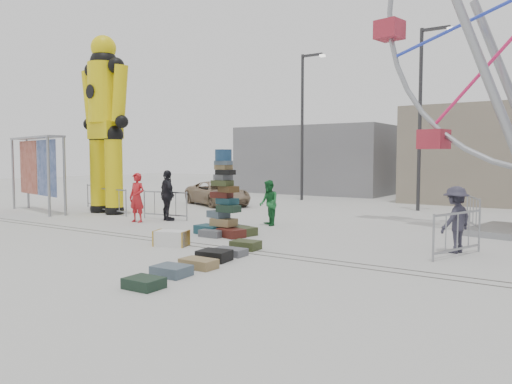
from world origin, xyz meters
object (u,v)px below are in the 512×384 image
Objects in this scene: pedestrian_grey at (456,220)px; lamp_post_left at (304,119)px; suitcase_tower at (225,211)px; barricade_dummy_c at (165,205)px; lamp_post_right at (422,109)px; crash_test_dummy at (105,118)px; steamer_trunk at (171,238)px; barricade_wheel_front at (458,234)px; pedestrian_red at (137,198)px; parked_suv at (217,193)px; barricade_dummy_b at (112,201)px; pedestrian_green at (269,203)px; barricade_wheel_back at (473,213)px; barricade_dummy_a at (98,197)px; banner_scaffold at (37,156)px; pedestrian_black at (168,195)px.

lamp_post_left is at bearing -118.52° from pedestrian_grey.
suitcase_tower reaches higher than pedestrian_grey.
barricade_dummy_c is (-4.21, 1.73, -0.18)m from suitcase_tower.
lamp_post_right is 11.91m from barricade_dummy_c.
crash_test_dummy is 8.77× the size of steamer_trunk.
barricade_wheel_front is at bearing 11.52° from suitcase_tower.
parked_suv is at bearing 99.07° from pedestrian_red.
pedestrian_green is at bearing 14.64° from barricade_dummy_b.
suitcase_tower is 9.55m from parked_suv.
lamp_post_right is 5.02× the size of pedestrian_green.
pedestrian_grey reaches higher than steamer_trunk.
pedestrian_red reaches higher than barricade_dummy_c.
lamp_post_right is at bearing -168.54° from barricade_wheel_back.
lamp_post_right is at bearing 81.48° from suitcase_tower.
lamp_post_left reaches higher than parked_suv.
crash_test_dummy is 8.45m from pedestrian_green.
crash_test_dummy is 3.84× the size of barricade_wheel_back.
pedestrian_grey is (13.72, -0.76, 0.28)m from barricade_dummy_b.
barricade_dummy_a and barricade_wheel_back have the same top height.
pedestrian_green is at bearing 6.24° from barricade_dummy_a.
lamp_post_right is 11.27m from barricade_wheel_front.
banner_scaffold is at bearing 171.63° from parked_suv.
barricade_dummy_c is at bearing 4.09° from crash_test_dummy.
lamp_post_left is 4.00× the size of barricade_wheel_front.
parked_suv is (-2.23, 5.82, -0.36)m from pedestrian_black.
parked_suv reaches higher than barricade_wheel_front.
lamp_post_right reaches higher than barricade_dummy_b.
lamp_post_right reaches higher than parked_suv.
barricade_wheel_front is at bearing 36.58° from pedestrian_grey.
crash_test_dummy is 3.84× the size of barricade_dummy_a.
pedestrian_grey is (0.44, -4.61, 0.28)m from barricade_wheel_back.
pedestrian_green is (4.00, -9.85, -3.69)m from lamp_post_left.
steamer_trunk is at bearing -51.54° from barricade_dummy_c.
banner_scaffold is 2.28× the size of barricade_wheel_front.
barricade_wheel_front is (3.69, -9.90, -3.93)m from lamp_post_right.
banner_scaffold reaches higher than suitcase_tower.
barricade_wheel_back is at bearing -133.52° from pedestrian_black.
lamp_post_right is at bearing 57.67° from steamer_trunk.
lamp_post_left reaches higher than barricade_wheel_front.
barricade_dummy_a is 16.06m from barricade_wheel_back.
barricade_dummy_b is at bearing 153.09° from pedestrian_red.
parked_suv is at bearing -161.79° from lamp_post_right.
barricade_wheel_front is (10.69, -11.90, -3.93)m from lamp_post_left.
crash_test_dummy is (-7.76, 1.86, 3.32)m from suitcase_tower.
crash_test_dummy is 6.69m from parked_suv.
barricade_dummy_c is (-7.23, -8.61, -3.93)m from lamp_post_right.
lamp_post_right is at bearing 110.48° from pedestrian_green.
lamp_post_left is 1.88× the size of parked_suv.
banner_scaffold reaches higher than barricade_dummy_c.
lamp_post_left is at bearing 153.48° from pedestrian_green.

